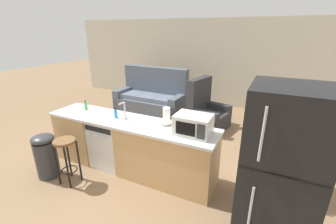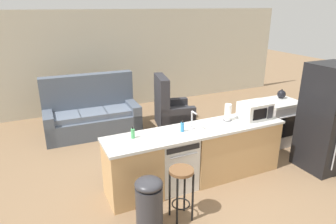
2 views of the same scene
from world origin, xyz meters
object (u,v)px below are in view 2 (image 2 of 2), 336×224
at_px(trash_bin, 149,204).
at_px(dishwasher, 174,162).
at_px(microwave, 255,110).
at_px(dish_soap_bottle, 133,133).
at_px(stove_range, 277,122).
at_px(bar_stool, 181,183).
at_px(kettle, 282,94).
at_px(paper_towel_roll, 228,113).
at_px(couch, 92,115).
at_px(soap_bottle, 182,127).
at_px(refrigerator, 328,118).
at_px(armchair, 170,112).

bearing_deg(trash_bin, dishwasher, 46.61).
xyz_separation_m(microwave, dish_soap_bottle, (-2.11, 0.11, -0.07)).
height_order(stove_range, bar_stool, stove_range).
bearing_deg(trash_bin, kettle, 22.37).
relative_size(stove_range, trash_bin, 1.22).
relative_size(paper_towel_roll, kettle, 1.38).
height_order(dishwasher, couch, couch).
bearing_deg(couch, trash_bin, -89.92).
distance_m(soap_bottle, trash_bin, 1.29).
bearing_deg(stove_range, kettle, 37.71).
bearing_deg(kettle, bar_stool, -155.10).
xyz_separation_m(refrigerator, trash_bin, (-3.31, -0.20, -0.53)).
height_order(paper_towel_roll, couch, couch).
distance_m(refrigerator, microwave, 1.24).
distance_m(microwave, bar_stool, 1.96).
relative_size(soap_bottle, kettle, 0.86).
relative_size(stove_range, bar_stool, 1.22).
relative_size(dishwasher, bar_stool, 1.14).
relative_size(dish_soap_bottle, armchair, 0.15).
bearing_deg(stove_range, refrigerator, -90.01).
height_order(soap_bottle, kettle, kettle).
bearing_deg(trash_bin, dish_soap_bottle, 83.15).
relative_size(paper_towel_roll, soap_bottle, 1.60).
bearing_deg(refrigerator, armchair, 119.21).
bearing_deg(bar_stool, refrigerator, 3.50).
bearing_deg(dishwasher, trash_bin, -133.39).
xyz_separation_m(couch, armchair, (1.73, -0.42, -0.04)).
distance_m(dishwasher, paper_towel_roll, 1.21).
bearing_deg(kettle, dish_soap_bottle, -170.36).
distance_m(stove_range, trash_bin, 3.56).
xyz_separation_m(stove_range, dish_soap_bottle, (-3.21, -0.44, 0.52)).
bearing_deg(soap_bottle, trash_bin, -137.94).
xyz_separation_m(dish_soap_bottle, kettle, (3.38, 0.57, 0.01)).
xyz_separation_m(refrigerator, soap_bottle, (-2.46, 0.56, 0.06)).
bearing_deg(paper_towel_roll, dish_soap_bottle, -179.89).
relative_size(stove_range, kettle, 4.39).
distance_m(paper_towel_roll, soap_bottle, 0.90).
bearing_deg(refrigerator, couch, 135.54).
distance_m(stove_range, refrigerator, 1.19).
bearing_deg(microwave, couch, 129.27).
bearing_deg(stove_range, soap_bottle, -167.77).
xyz_separation_m(soap_bottle, dish_soap_bottle, (-0.75, 0.09, 0.00)).
bearing_deg(stove_range, couch, 146.96).
bearing_deg(soap_bottle, refrigerator, -12.93).
height_order(dishwasher, kettle, kettle).
bearing_deg(couch, dishwasher, -75.16).
xyz_separation_m(microwave, soap_bottle, (-1.36, 0.02, -0.07)).
bearing_deg(dishwasher, paper_towel_roll, 6.01).
relative_size(microwave, armchair, 0.42).
height_order(trash_bin, armchair, armchair).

